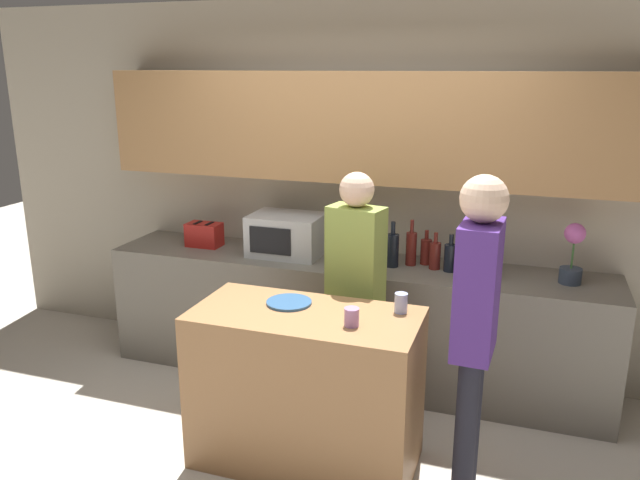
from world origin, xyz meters
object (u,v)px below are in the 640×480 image
(potted_plant, at_px, (573,254))
(bottle_5, at_px, (461,257))
(bottle_1, at_px, (411,248))
(bottle_4, at_px, (450,257))
(microwave, at_px, (287,235))
(bottle_3, at_px, (435,255))
(bottle_6, at_px, (479,258))
(bottle_7, at_px, (489,265))
(bottle_0, at_px, (392,250))
(plate_on_island, at_px, (289,302))
(bottle_2, at_px, (426,251))
(toaster, at_px, (204,235))
(cup_1, at_px, (352,317))
(cup_0, at_px, (401,303))
(person_center, at_px, (476,315))
(person_left, at_px, (355,277))

(potted_plant, bearing_deg, bottle_5, -176.02)
(bottle_1, bearing_deg, bottle_4, -10.57)
(microwave, distance_m, bottle_3, 1.08)
(bottle_5, xyz_separation_m, bottle_6, (0.12, -0.01, 0.01))
(bottle_5, height_order, bottle_7, bottle_5)
(bottle_3, bearing_deg, bottle_5, -18.39)
(potted_plant, xyz_separation_m, bottle_3, (-0.87, 0.01, -0.10))
(bottle_0, relative_size, plate_on_island, 1.23)
(bottle_4, xyz_separation_m, bottle_5, (0.07, -0.04, 0.02))
(microwave, xyz_separation_m, bottle_5, (1.26, -0.05, -0.03))
(bottle_4, bearing_deg, bottle_6, -14.91)
(bottle_2, xyz_separation_m, bottle_3, (0.08, -0.09, 0.00))
(toaster, xyz_separation_m, bottle_3, (1.77, 0.01, 0.01))
(microwave, relative_size, cup_1, 5.29)
(bottle_7, relative_size, plate_on_island, 0.98)
(microwave, height_order, cup_0, microwave)
(person_center, bearing_deg, person_left, 54.70)
(microwave, height_order, bottle_4, microwave)
(bottle_2, height_order, cup_1, bottle_2)
(bottle_0, distance_m, plate_on_island, 1.04)
(bottle_1, bearing_deg, cup_1, -93.54)
(bottle_4, relative_size, plate_on_island, 0.99)
(microwave, xyz_separation_m, person_left, (0.67, -0.52, -0.08))
(bottle_7, bearing_deg, bottle_1, 165.71)
(bottle_3, height_order, person_center, person_center)
(bottle_2, height_order, bottle_4, bottle_4)
(potted_plant, bearing_deg, bottle_3, 179.20)
(bottle_3, distance_m, bottle_4, 0.11)
(plate_on_island, relative_size, person_center, 0.15)
(bottle_0, bearing_deg, bottle_7, -5.31)
(potted_plant, xyz_separation_m, plate_on_island, (-1.54, -0.99, -0.16))
(bottle_2, relative_size, bottle_3, 0.96)
(person_center, bearing_deg, plate_on_island, 84.95)
(cup_1, bearing_deg, person_center, 4.22)
(toaster, xyz_separation_m, person_center, (2.14, -1.13, 0.07))
(microwave, distance_m, cup_1, 1.44)
(cup_1, bearing_deg, bottle_0, 91.98)
(person_left, bearing_deg, person_center, 154.34)
(bottle_3, height_order, bottle_6, bottle_6)
(bottle_2, relative_size, bottle_7, 0.96)
(bottle_0, distance_m, bottle_7, 0.66)
(bottle_3, relative_size, bottle_5, 0.84)
(bottle_2, xyz_separation_m, cup_1, (-0.17, -1.28, -0.01))
(plate_on_island, distance_m, person_center, 1.06)
(bottle_3, xyz_separation_m, cup_0, (-0.04, -0.92, -0.01))
(microwave, xyz_separation_m, toaster, (-0.68, 0.00, -0.06))
(bottle_1, xyz_separation_m, bottle_3, (0.17, -0.03, -0.03))
(bottle_3, bearing_deg, bottle_7, -15.74)
(cup_0, bearing_deg, bottle_7, 63.57)
(bottle_2, distance_m, person_left, 0.71)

